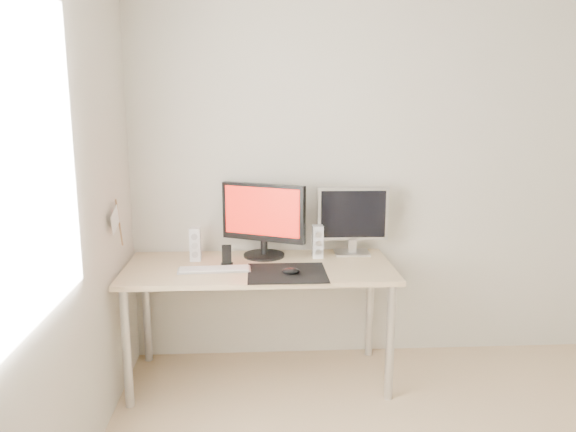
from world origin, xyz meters
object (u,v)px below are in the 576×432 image
speaker_left (195,244)px  keyboard (214,269)px  mouse (291,271)px  desk (259,278)px  second_monitor (353,217)px  phone_dock (227,260)px  speaker_right (318,242)px  main_monitor (263,217)px

speaker_left → keyboard: bearing=-60.0°
mouse → desk: (-0.18, 0.19, -0.10)m
mouse → desk: bearing=133.0°
second_monitor → speaker_left: bearing=-174.8°
keyboard → phone_dock: phone_dock is taller
speaker_left → speaker_right: size_ratio=1.00×
mouse → phone_dock: 0.42m
mouse → desk: mouse is taller
main_monitor → phone_dock: 0.36m
desk → keyboard: (-0.26, -0.09, 0.09)m
mouse → second_monitor: 0.63m
second_monitor → phone_dock: bearing=-164.0°
mouse → speaker_right: 0.41m
second_monitor → speaker_right: second_monitor is taller
mouse → speaker_right: speaker_right is taller
keyboard → phone_dock: bearing=51.9°
mouse → main_monitor: size_ratio=0.20×
speaker_right → speaker_left: bearing=-178.5°
second_monitor → phone_dock: size_ratio=3.46×
desk → speaker_left: (-0.39, 0.14, 0.18)m
main_monitor → keyboard: (-0.29, -0.28, -0.25)m
main_monitor → second_monitor: main_monitor is taller
keyboard → phone_dock: (0.07, 0.09, 0.03)m
desk → speaker_right: 0.44m
mouse → speaker_left: size_ratio=0.50×
main_monitor → keyboard: bearing=-135.9°
second_monitor → phone_dock: second_monitor is taller
desk → keyboard: 0.29m
mouse → main_monitor: main_monitor is taller
main_monitor → second_monitor: 0.57m
main_monitor → phone_dock: main_monitor is taller
desk → speaker_left: size_ratio=7.80×
mouse → speaker_right: size_ratio=0.50×
keyboard → mouse: bearing=-13.4°
mouse → speaker_right: (0.19, 0.35, 0.08)m
second_monitor → speaker_left: 1.00m
desk → second_monitor: bearing=20.8°
speaker_right → keyboard: bearing=-158.7°
speaker_right → phone_dock: (-0.56, -0.16, -0.06)m
mouse → speaker_left: 0.66m
speaker_left → speaker_right: (0.76, 0.02, 0.00)m
keyboard → main_monitor: bearing=44.1°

